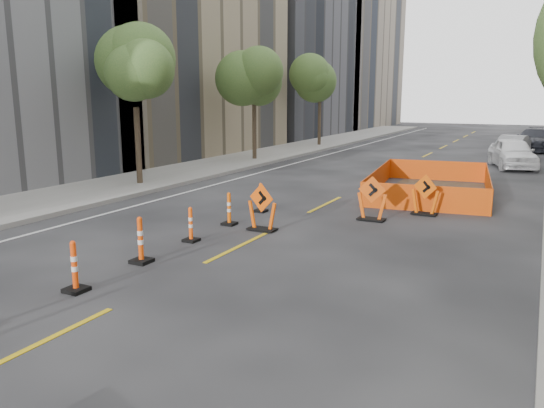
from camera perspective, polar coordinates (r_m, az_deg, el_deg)
The scene contains 19 objects.
ground_plane at distance 10.48m, azimuth -15.09°, elevation -9.93°, with size 140.00×140.00×0.00m, color black.
sidewalk_left at distance 25.01m, azimuth -12.04°, elevation 2.84°, with size 4.00×90.00×0.15m, color gray.
bld_left_d at distance 52.13m, azimuth 0.11°, elevation 15.15°, with size 12.00×16.00×14.00m, color #4C4C51.
bld_left_e at distance 67.34m, azimuth 6.76°, elevation 16.83°, with size 12.00×20.00×20.00m, color gray.
tree_l_b at distance 22.84m, azimuth -14.56°, elevation 13.12°, with size 2.80×2.80×5.95m.
tree_l_c at distance 31.05m, azimuth -1.94°, elevation 12.98°, with size 2.80×2.80×5.95m.
tree_l_d at distance 40.09m, azimuth 5.20°, elevation 12.63°, with size 2.80×2.80×5.95m.
channelizer_2 at distance 11.05m, azimuth -20.48°, elevation -6.30°, with size 0.41×0.41×1.04m, color #E23C09, non-canonical shape.
channelizer_3 at distance 12.47m, azimuth -13.96°, elevation -3.77°, with size 0.43×0.43×1.09m, color #DB4109, non-canonical shape.
channelizer_4 at distance 14.04m, azimuth -8.74°, elevation -2.17°, with size 0.37×0.37×0.93m, color #FF4E0A, non-canonical shape.
channelizer_5 at distance 15.70m, azimuth -4.64°, elevation -0.52°, with size 0.39×0.39×0.98m, color #E15609, non-canonical shape.
channelizer_6 at distance 17.41m, azimuth -1.22°, elevation 0.71°, with size 0.38×0.38×0.97m, color #FE5A0A, non-canonical shape.
chevron_sign_left at distance 14.96m, azimuth -1.07°, elevation -0.33°, with size 0.91×0.54×1.36m, color #EA5109, non-canonical shape.
chevron_sign_center at distance 16.46m, azimuth 10.71°, elevation 0.60°, with size 0.92×0.55×1.38m, color #D94A09, non-canonical shape.
chevron_sign_right at distance 17.63m, azimuth 16.15°, elevation 0.96°, with size 0.88×0.53×1.32m, color #DF5309, non-canonical shape.
safety_fence at distance 21.65m, azimuth 16.72°, elevation 2.26°, with size 4.16×7.08×0.89m, color #D7500B, non-canonical shape.
parked_car_near at distance 30.88m, azimuth 24.45°, elevation 5.02°, with size 1.87×4.64×1.58m, color white.
parked_car_mid at distance 35.88m, azimuth 24.36°, elevation 5.63°, with size 1.45×4.15×1.37m, color gray.
parked_car_far at distance 41.17m, azimuth 26.41°, elevation 6.23°, with size 2.18×5.36×1.56m, color black.
Camera 1 is at (6.68, -7.13, 3.77)m, focal length 35.00 mm.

